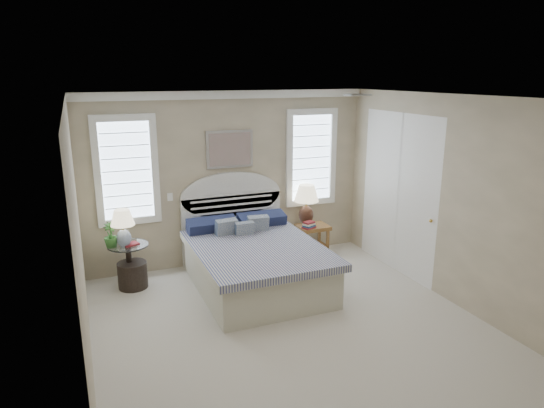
% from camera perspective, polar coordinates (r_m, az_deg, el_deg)
% --- Properties ---
extents(floor, '(4.50, 5.00, 0.01)m').
position_cam_1_polar(floor, '(5.91, 2.83, -14.79)').
color(floor, beige).
rests_on(floor, ground).
extents(ceiling, '(4.50, 5.00, 0.01)m').
position_cam_1_polar(ceiling, '(5.13, 3.22, 12.38)').
color(ceiling, silver).
rests_on(ceiling, wall_back).
extents(wall_back, '(4.50, 0.02, 2.70)m').
position_cam_1_polar(wall_back, '(7.63, -4.98, 2.98)').
color(wall_back, tan).
rests_on(wall_back, floor).
extents(wall_left, '(0.02, 5.00, 2.70)m').
position_cam_1_polar(wall_left, '(4.90, -21.68, -4.96)').
color(wall_left, tan).
rests_on(wall_left, floor).
extents(wall_right, '(0.02, 5.00, 2.70)m').
position_cam_1_polar(wall_right, '(6.61, 20.97, 0.14)').
color(wall_right, tan).
rests_on(wall_right, floor).
extents(crown_molding, '(4.50, 0.08, 0.12)m').
position_cam_1_polar(crown_molding, '(7.43, -5.11, 12.70)').
color(crown_molding, white).
rests_on(crown_molding, wall_back).
extents(hvac_vent, '(0.30, 0.20, 0.02)m').
position_cam_1_polar(hvac_vent, '(6.41, 10.05, 12.53)').
color(hvac_vent, '#B2B2B2').
rests_on(hvac_vent, ceiling).
extents(switch_plate, '(0.08, 0.01, 0.12)m').
position_cam_1_polar(switch_plate, '(7.44, -11.91, 0.82)').
color(switch_plate, white).
rests_on(switch_plate, wall_back).
extents(window_left, '(0.90, 0.06, 1.60)m').
position_cam_1_polar(window_left, '(7.27, -16.75, 3.80)').
color(window_left, '#C9E3FF').
rests_on(window_left, wall_back).
extents(window_right, '(0.90, 0.06, 1.60)m').
position_cam_1_polar(window_right, '(8.08, 4.59, 5.47)').
color(window_right, '#C9E3FF').
rests_on(window_right, wall_back).
extents(painting, '(0.74, 0.04, 0.58)m').
position_cam_1_polar(painting, '(7.51, -4.97, 6.43)').
color(painting, silver).
rests_on(painting, wall_back).
extents(closet_door, '(0.02, 1.80, 2.40)m').
position_cam_1_polar(closet_door, '(7.52, 14.59, 1.20)').
color(closet_door, white).
rests_on(closet_door, floor).
extents(bed, '(1.72, 2.28, 1.47)m').
position_cam_1_polar(bed, '(6.96, -2.22, -6.48)').
color(bed, silver).
rests_on(bed, floor).
extents(side_table_left, '(0.56, 0.56, 0.63)m').
position_cam_1_polar(side_table_left, '(7.17, -16.46, -6.44)').
color(side_table_left, black).
rests_on(side_table_left, floor).
extents(nightstand_right, '(0.50, 0.40, 0.53)m').
position_cam_1_polar(nightstand_right, '(8.04, 4.82, -3.51)').
color(nightstand_right, '#996132').
rests_on(nightstand_right, floor).
extents(floor_pot, '(0.47, 0.47, 0.37)m').
position_cam_1_polar(floor_pot, '(7.20, -16.07, -8.03)').
color(floor_pot, black).
rests_on(floor_pot, floor).
extents(lamp_left, '(0.43, 0.43, 0.53)m').
position_cam_1_polar(lamp_left, '(6.93, -17.15, -2.25)').
color(lamp_left, silver).
rests_on(lamp_left, side_table_left).
extents(lamp_right, '(0.44, 0.44, 0.66)m').
position_cam_1_polar(lamp_right, '(7.99, 4.07, 0.49)').
color(lamp_right, black).
rests_on(lamp_right, nightstand_right).
extents(potted_plant, '(0.25, 0.25, 0.34)m').
position_cam_1_polar(potted_plant, '(7.01, -18.44, -3.50)').
color(potted_plant, '#327E33').
rests_on(potted_plant, side_table_left).
extents(books_left, '(0.24, 0.20, 0.03)m').
position_cam_1_polar(books_left, '(7.05, -16.29, -4.57)').
color(books_left, maroon).
rests_on(books_left, side_table_left).
extents(books_right, '(0.24, 0.21, 0.11)m').
position_cam_1_polar(books_right, '(7.84, 4.37, -2.50)').
color(books_right, maroon).
rests_on(books_right, nightstand_right).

